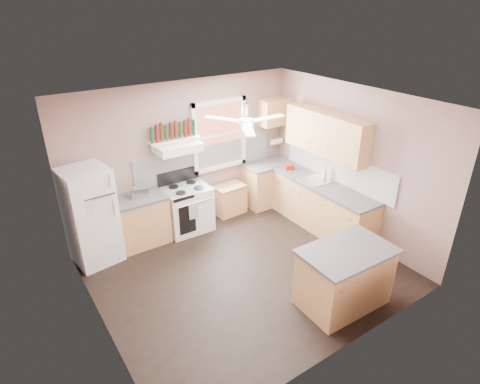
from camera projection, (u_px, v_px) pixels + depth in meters
floor at (245, 270)px, 6.48m from camera, size 4.50×4.50×0.00m
ceiling at (246, 104)px, 5.29m from camera, size 4.50×4.50×0.00m
wall_back at (183, 154)px, 7.39m from camera, size 4.50×0.05×2.70m
wall_right at (352, 163)px, 7.02m from camera, size 0.05×4.00×2.70m
wall_left at (88, 243)px, 4.74m from camera, size 0.05×4.00×2.70m
backsplash_back at (206, 159)px, 7.66m from camera, size 2.90×0.03×0.55m
backsplash_right at (337, 167)px, 7.31m from camera, size 0.03×2.60×0.55m
window_view at (219, 135)px, 7.62m from camera, size 1.00×0.02×1.20m
window_frame at (220, 135)px, 7.60m from camera, size 1.16×0.07×1.36m
refrigerator at (91, 216)px, 6.39m from camera, size 0.78×0.76×1.63m
base_cabinet_left at (141, 221)px, 7.02m from camera, size 0.90×0.60×0.86m
counter_left at (138, 198)px, 6.82m from camera, size 0.92×0.62×0.04m
toaster at (139, 193)px, 6.77m from camera, size 0.31×0.22×0.18m
stove at (188, 209)px, 7.43m from camera, size 0.83×0.66×0.86m
range_hood at (178, 147)px, 6.95m from camera, size 0.78×0.50×0.14m
bottle_shelf at (174, 140)px, 7.00m from camera, size 0.90×0.26×0.03m
cart at (230, 199)px, 8.06m from camera, size 0.62×0.44×0.60m
base_cabinet_corner at (268, 184)px, 8.43m from camera, size 1.00×0.60×0.86m
base_cabinet_right at (322, 207)px, 7.49m from camera, size 0.60×2.20×0.86m
counter_corner at (268, 164)px, 8.23m from camera, size 1.02×0.62×0.04m
counter_right at (324, 185)px, 7.29m from camera, size 0.62×2.22×0.04m
sink at (316, 181)px, 7.43m from camera, size 0.55×0.45×0.03m
faucet at (323, 175)px, 7.48m from camera, size 0.03×0.03×0.14m
upper_cabinet_right at (326, 134)px, 7.11m from camera, size 0.33×1.80×0.76m
upper_cabinet_corner at (274, 112)px, 7.98m from camera, size 0.60×0.33×0.52m
paper_towel at (276, 142)px, 8.35m from camera, size 0.26×0.12×0.12m
island at (344, 278)px, 5.60m from camera, size 1.22×0.79×0.86m
island_top at (348, 251)px, 5.40m from camera, size 1.29×0.86×0.04m
ceiling_fan_hub at (246, 122)px, 5.40m from camera, size 0.20×0.20×0.08m
soap_bottle at (325, 173)px, 7.43m from camera, size 0.13×0.13×0.26m
red_caddy at (289, 167)px, 7.89m from camera, size 0.21×0.17×0.10m
wine_bottles at (174, 131)px, 6.93m from camera, size 0.86×0.06×0.31m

